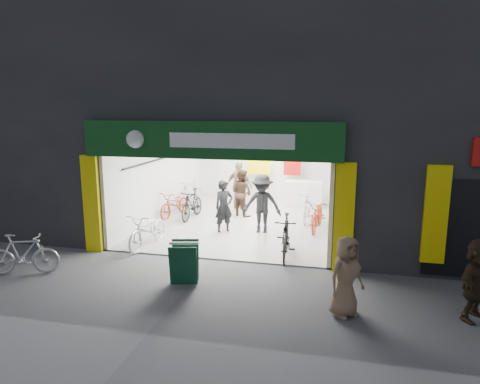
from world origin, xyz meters
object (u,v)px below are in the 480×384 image
(parked_bike, at_px, (23,254))
(sandwich_board, at_px, (184,262))
(bike_right_front, at_px, (286,237))
(bike_left_front, at_px, (148,230))
(pedestrian_near, at_px, (346,276))

(parked_bike, relative_size, sandwich_board, 1.75)
(bike_right_front, height_order, parked_bike, bike_right_front)
(bike_left_front, height_order, bike_right_front, bike_right_front)
(bike_left_front, relative_size, parked_bike, 1.16)
(bike_right_front, bearing_deg, parked_bike, -160.65)
(parked_bike, bearing_deg, bike_left_front, -57.65)
(bike_right_front, xyz_separation_m, sandwich_board, (-1.95, -2.18, -0.05))
(sandwich_board, bearing_deg, bike_right_front, 34.68)
(bike_left_front, height_order, parked_bike, bike_left_front)
(parked_bike, distance_m, sandwich_board, 3.84)
(bike_right_front, distance_m, sandwich_board, 2.92)
(parked_bike, bearing_deg, pedestrian_near, -112.38)
(parked_bike, relative_size, pedestrian_near, 1.06)
(pedestrian_near, bearing_deg, bike_left_front, 108.56)
(pedestrian_near, bearing_deg, sandwich_board, 125.80)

